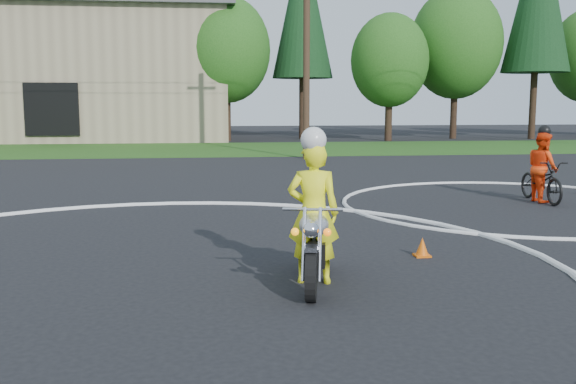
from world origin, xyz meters
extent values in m
plane|color=black|center=(0.00, 0.00, 0.00)|extent=(120.00, 120.00, 0.00)
cube|color=#1E4714|center=(0.00, 27.00, 0.01)|extent=(120.00, 10.00, 0.02)
torus|color=silver|center=(0.00, 3.00, 0.01)|extent=(12.12, 12.12, 0.12)
torus|color=silver|center=(8.00, 8.00, 0.01)|extent=(8.10, 8.10, 0.10)
cylinder|color=black|center=(2.09, 1.25, 0.32)|extent=(0.26, 0.65, 0.64)
cylinder|color=black|center=(2.40, 2.71, 0.32)|extent=(0.26, 0.65, 0.64)
cube|color=black|center=(2.26, 2.03, 0.43)|extent=(0.41, 0.63, 0.32)
ellipsoid|color=#BAB9BF|center=(2.21, 1.82, 0.83)|extent=(0.52, 0.75, 0.30)
cube|color=black|center=(2.32, 2.34, 0.79)|extent=(0.40, 0.68, 0.11)
cylinder|color=silver|center=(2.02, 1.35, 0.69)|extent=(0.13, 0.38, 0.86)
cylinder|color=white|center=(2.20, 1.31, 0.69)|extent=(0.13, 0.38, 0.86)
cube|color=silver|center=(2.09, 1.23, 0.66)|extent=(0.19, 0.26, 0.05)
cylinder|color=silver|center=(2.15, 1.51, 1.09)|extent=(0.74, 0.19, 0.04)
sphere|color=silver|center=(2.07, 1.15, 0.91)|extent=(0.19, 0.19, 0.19)
sphere|color=orange|center=(1.89, 1.21, 0.87)|extent=(0.10, 0.10, 0.10)
sphere|color=orange|center=(2.26, 1.13, 0.87)|extent=(0.10, 0.10, 0.10)
cylinder|color=silver|center=(2.51, 2.41, 0.32)|extent=(0.26, 0.85, 0.09)
imported|color=#FEFF1A|center=(2.25, 2.08, 0.94)|extent=(0.77, 0.58, 1.88)
sphere|color=silver|center=(2.24, 2.03, 1.91)|extent=(0.34, 0.34, 0.34)
imported|color=black|center=(8.86, 8.34, 0.51)|extent=(0.68, 1.94, 1.02)
imported|color=#FF3D0D|center=(8.86, 8.34, 0.85)|extent=(0.64, 0.83, 1.69)
sphere|color=black|center=(8.86, 8.34, 1.71)|extent=(0.29, 0.29, 0.29)
cone|color=#DE5B0B|center=(4.17, 3.30, 0.15)|extent=(0.22, 0.22, 0.30)
cube|color=#DE5B0B|center=(4.17, 3.30, 0.01)|extent=(0.24, 0.24, 0.03)
cube|color=black|center=(-8.00, 31.90, 2.00)|extent=(3.00, 0.16, 3.00)
cylinder|color=#382619|center=(2.00, 34.00, 1.62)|extent=(0.44, 0.44, 3.24)
ellipsoid|color=#1E5116|center=(2.00, 34.00, 5.58)|extent=(5.40, 5.40, 6.48)
cylinder|color=#382619|center=(7.00, 36.00, 1.98)|extent=(0.44, 0.44, 3.96)
cone|color=black|center=(7.00, 36.00, 8.63)|extent=(3.96, 3.96, 9.35)
cylinder|color=#382619|center=(12.00, 33.00, 1.44)|extent=(0.44, 0.44, 2.88)
ellipsoid|color=#1E5116|center=(12.00, 33.00, 4.96)|extent=(4.80, 4.80, 5.76)
cylinder|color=#382619|center=(17.00, 35.00, 1.80)|extent=(0.44, 0.44, 3.60)
ellipsoid|color=#1E5116|center=(17.00, 35.00, 6.20)|extent=(6.00, 6.00, 7.20)
cylinder|color=#382619|center=(22.00, 34.00, 2.16)|extent=(0.44, 0.44, 4.32)
cylinder|color=#382619|center=(-2.00, 35.00, 1.44)|extent=(0.44, 0.44, 2.88)
ellipsoid|color=#1E5116|center=(-2.00, 35.00, 4.96)|extent=(4.80, 4.80, 5.76)
cylinder|color=#473321|center=(5.00, 21.00, 5.00)|extent=(0.28, 0.28, 10.00)
camera|label=1|loc=(0.90, -6.17, 2.39)|focal=40.00mm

